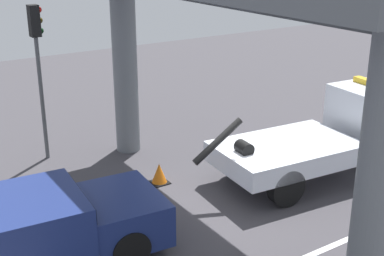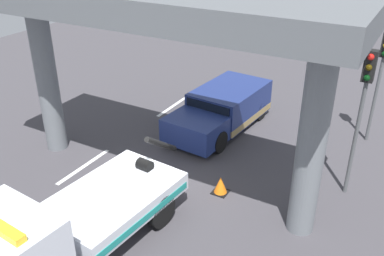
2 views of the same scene
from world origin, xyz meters
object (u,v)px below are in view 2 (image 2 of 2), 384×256
tow_truck_white (56,230)px  traffic_light_far (364,94)px  towed_van_green (223,110)px  traffic_cone_orange (221,185)px  traffic_light_near (382,64)px

tow_truck_white → traffic_light_far: traffic_light_far is taller
towed_van_green → traffic_cone_orange: size_ratio=9.18×
traffic_light_near → traffic_cone_orange: size_ratio=7.35×
towed_van_green → tow_truck_white: bearing=-0.4°
traffic_light_near → traffic_light_far: size_ratio=0.92×
tow_truck_white → traffic_cone_orange: size_ratio=12.55×
traffic_light_near → traffic_cone_orange: traffic_light_near is taller
traffic_light_near → traffic_light_far: (4.00, 0.00, 0.27)m
tow_truck_white → traffic_light_near: traffic_light_near is taller
tow_truck_white → towed_van_green: (-9.09, 0.07, -0.42)m
traffic_light_far → towed_van_green: bearing=-112.3°
traffic_light_far → traffic_cone_orange: 5.07m
tow_truck_white → traffic_light_far: 9.07m
traffic_cone_orange → tow_truck_white: bearing=-23.2°
towed_van_green → traffic_cone_orange: towed_van_green is taller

